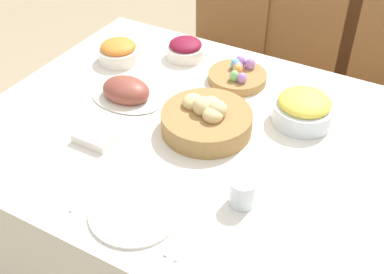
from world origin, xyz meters
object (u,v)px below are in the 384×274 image
Objects in this scene: chair_far_center at (286,68)px; beet_salad_bowl at (186,49)px; sideboard at (369,17)px; egg_basket at (238,75)px; carrot_bowl at (119,51)px; drinking_cup at (242,192)px; fork at (90,192)px; bread_basket at (206,119)px; butter_dish at (94,138)px; spoon at (192,237)px; pineapple_bowl at (303,109)px; knife at (182,233)px; chair_far_left at (219,50)px; ham_platter at (126,92)px; dinner_plate at (134,211)px.

chair_far_center reaches higher than beet_salad_bowl.
sideboard is 6.30× the size of egg_basket.
carrot_bowl is 0.90m from drinking_cup.
sideboard is 8.20× the size of fork.
chair_far_center is at bearing 54.62° from carrot_bowl.
bread_basket is at bearing -95.53° from sideboard.
sideboard is 4.65× the size of bread_basket.
egg_basket is (-0.01, -0.60, 0.28)m from chair_far_center.
carrot_bowl reaches higher than butter_dish.
egg_basket is at bearing 105.86° from spoon.
knife is at bearing -100.14° from pineapple_bowl.
chair_far_left is at bearing 113.24° from spoon.
egg_basket is 0.64m from drinking_cup.
chair_far_center is 1.24m from drinking_cup.
beet_salad_bowl is 0.93× the size of carrot_bowl.
fork is (-0.33, -2.26, 0.30)m from sideboard.
ham_platter is 1.68× the size of carrot_bowl.
egg_basket is at bearing 115.95° from drinking_cup.
bread_basket is (0.03, -0.93, 0.30)m from chair_far_center.
pineapple_bowl is at bearing 38.32° from butter_dish.
chair_far_left is 3.83× the size of dinner_plate.
egg_basket is 1.43× the size of beet_salad_bowl.
butter_dish is (-0.53, 0.01, -0.03)m from drinking_cup.
bread_basket is 2.34× the size of butter_dish.
bread_basket is 3.62× the size of drinking_cup.
sideboard is at bearing 91.76° from drinking_cup.
ham_platter reaches higher than fork.
ham_platter is 1.10× the size of dinner_plate.
egg_basket is at bearing -12.98° from beet_salad_bowl.
pineapple_bowl is 0.64m from knife.
sideboard is at bearing 71.65° from beet_salad_bowl.
egg_basket is (0.37, -0.60, 0.28)m from chair_far_left.
chair_far_center is at bearing 97.89° from knife.
butter_dish is (-0.29, -0.23, -0.03)m from bread_basket.
carrot_bowl is at bearing 155.99° from bread_basket.
bread_basket is 1.76× the size of knife.
dinner_plate is 0.15m from fork.
ham_platter is 1.80× the size of beet_salad_bowl.
dinner_plate is 0.30m from drinking_cup.
bread_basket is at bearing -142.32° from pineapple_bowl.
bread_basket is 0.34m from ham_platter.
egg_basket is at bearing 11.05° from carrot_bowl.
chair_far_left is 1.04m from pineapple_bowl.
fork is at bearing -76.91° from chair_far_left.
chair_far_left is at bearing -177.88° from chair_far_center.
butter_dish is at bearing -63.08° from carrot_bowl.
pineapple_bowl is 0.70m from butter_dish.
chair_far_left is at bearing 113.74° from bread_basket.
fork is 1.00× the size of knife.
chair_far_center reaches higher than knife.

